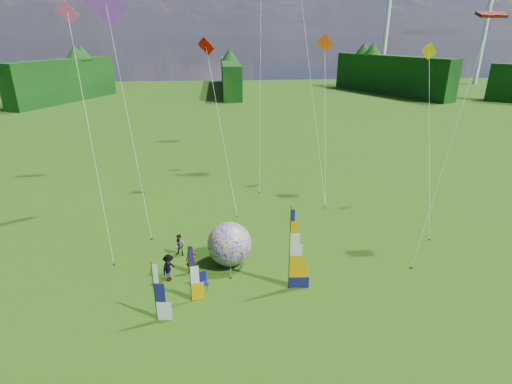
{
  "coord_description": "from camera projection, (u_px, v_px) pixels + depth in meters",
  "views": [
    {
      "loc": [
        -2.83,
        -16.32,
        13.68
      ],
      "look_at": [
        -1.0,
        4.0,
        5.5
      ],
      "focal_mm": 28.0,
      "sensor_mm": 36.0,
      "label": 1
    }
  ],
  "objects": [
    {
      "name": "ground",
      "position": [
        282.0,
        320.0,
        20.41
      ],
      "size": [
        220.0,
        220.0,
        0.0
      ],
      "primitive_type": "plane",
      "color": "#336B0D",
      "rests_on": "ground"
    },
    {
      "name": "treeline_ring",
      "position": [
        285.0,
        252.0,
        18.92
      ],
      "size": [
        210.0,
        210.0,
        8.0
      ],
      "primitive_type": null,
      "color": "#144B0D",
      "rests_on": "ground"
    },
    {
      "name": "turbine_left",
      "position": [
        486.0,
        27.0,
        108.48
      ],
      "size": [
        8.0,
        1.2,
        30.0
      ],
      "primitive_type": null,
      "color": "silver",
      "rests_on": "ground"
    },
    {
      "name": "turbine_right",
      "position": [
        387.0,
        27.0,
        112.87
      ],
      "size": [
        8.0,
        1.2,
        30.0
      ],
      "primitive_type": null,
      "color": "silver",
      "rests_on": "ground"
    },
    {
      "name": "feather_banner_main",
      "position": [
        290.0,
        250.0,
        22.04
      ],
      "size": [
        1.34,
        0.19,
        4.96
      ],
      "primitive_type": null,
      "rotation": [
        0.0,
        0.0,
        -0.07
      ],
      "color": "navy",
      "rests_on": "ground"
    },
    {
      "name": "side_banner_left",
      "position": [
        190.0,
        275.0,
        21.27
      ],
      "size": [
        0.92,
        0.25,
        3.25
      ],
      "primitive_type": null,
      "rotation": [
        0.0,
        0.0,
        0.17
      ],
      "color": "#DC9900",
      "rests_on": "ground"
    },
    {
      "name": "side_banner_far",
      "position": [
        154.0,
        293.0,
        19.79
      ],
      "size": [
        0.99,
        0.22,
        3.33
      ],
      "primitive_type": null,
      "rotation": [
        0.0,
        0.0,
        -0.12
      ],
      "color": "white",
      "rests_on": "ground"
    },
    {
      "name": "bol_inflatable",
      "position": [
        230.0,
        244.0,
        24.9
      ],
      "size": [
        3.33,
        3.33,
        2.78
      ],
      "primitive_type": "sphere",
      "rotation": [
        0.0,
        0.0,
        -0.23
      ],
      "color": "#0A00A5",
      "rests_on": "ground"
    },
    {
      "name": "spectator_a",
      "position": [
        191.0,
        260.0,
        24.1
      ],
      "size": [
        0.67,
        0.45,
        1.8
      ],
      "primitive_type": "imported",
      "rotation": [
        0.0,
        0.0,
        0.03
      ],
      "color": "#66594C",
      "rests_on": "ground"
    },
    {
      "name": "spectator_b",
      "position": [
        180.0,
        245.0,
        26.01
      ],
      "size": [
        0.83,
        0.61,
        1.53
      ],
      "primitive_type": "imported",
      "rotation": [
        0.0,
        0.0,
        -0.37
      ],
      "color": "#66594C",
      "rests_on": "ground"
    },
    {
      "name": "spectator_c",
      "position": [
        169.0,
        268.0,
        23.36
      ],
      "size": [
        0.86,
        1.17,
        1.71
      ],
      "primitive_type": "imported",
      "rotation": [
        0.0,
        0.0,
        1.1
      ],
      "color": "#66594C",
      "rests_on": "ground"
    },
    {
      "name": "spectator_d",
      "position": [
        223.0,
        247.0,
        25.54
      ],
      "size": [
        0.99,
        1.04,
        1.74
      ],
      "primitive_type": "imported",
      "rotation": [
        0.0,
        0.0,
        2.29
      ],
      "color": "#66594C",
      "rests_on": "ground"
    },
    {
      "name": "camp_chair",
      "position": [
        203.0,
        282.0,
        22.62
      ],
      "size": [
        0.73,
        0.73,
        1.03
      ],
      "primitive_type": null,
      "rotation": [
        0.0,
        0.0,
        0.27
      ],
      "color": "#080D47",
      "rests_on": "ground"
    },
    {
      "name": "kite_whale",
      "position": [
        311.0,
        69.0,
        35.78
      ],
      "size": [
        5.93,
        16.39,
        21.28
      ],
      "primitive_type": null,
      "rotation": [
        0.0,
        0.0,
        -0.14
      ],
      "color": "black",
      "rests_on": "ground"
    },
    {
      "name": "kite_rainbow_delta",
      "position": [
        126.0,
        102.0,
        28.03
      ],
      "size": [
        11.97,
        14.41,
        18.3
      ],
      "primitive_type": null,
      "rotation": [
        0.0,
        0.0,
        0.35
      ],
      "color": "#DE3154",
      "rests_on": "ground"
    },
    {
      "name": "kite_parafoil",
      "position": [
        454.0,
        129.0,
        24.31
      ],
      "size": [
        9.88,
        9.68,
        16.41
      ],
      "primitive_type": null,
      "rotation": [
        0.0,
        0.0,
        -0.16
      ],
      "color": "#A31B00",
      "rests_on": "ground"
    },
    {
      "name": "small_kite_red",
      "position": [
        221.0,
        120.0,
        33.08
      ],
      "size": [
        8.97,
        12.15,
        13.87
      ],
      "primitive_type": null,
      "rotation": [
        0.0,
        0.0,
        -0.43
      ],
      "color": "#F00A04",
      "rests_on": "ground"
    },
    {
      "name": "small_kite_orange",
      "position": [
        326.0,
        114.0,
        34.61
      ],
      "size": [
        4.08,
        10.99,
        14.1
      ],
      "primitive_type": null,
      "rotation": [
        0.0,
        0.0,
        0.02
      ],
      "color": "#FF4707",
      "rests_on": "ground"
    },
    {
      "name": "small_kite_yellow",
      "position": [
        431.0,
        133.0,
        29.73
      ],
      "size": [
        5.17,
        10.89,
        13.4
      ],
      "primitive_type": null,
      "rotation": [
        0.0,
        0.0,
        0.07
      ],
      "color": "#E8C600",
      "rests_on": "ground"
    },
    {
      "name": "small_kite_pink",
      "position": [
        89.0,
        127.0,
        25.37
      ],
      "size": [
        6.77,
        10.33,
        16.13
      ],
      "primitive_type": null,
      "rotation": [
        0.0,
        0.0,
        0.17
      ],
      "color": "#C94183",
      "rests_on": "ground"
    },
    {
      "name": "small_kite_green",
      "position": [
        260.0,
        78.0,
        38.02
      ],
      "size": [
        5.4,
        13.76,
        19.18
      ],
      "primitive_type": null,
      "rotation": [
        0.0,
        0.0,
        -0.13
      ],
      "color": "#29D00D",
      "rests_on": "ground"
    }
  ]
}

